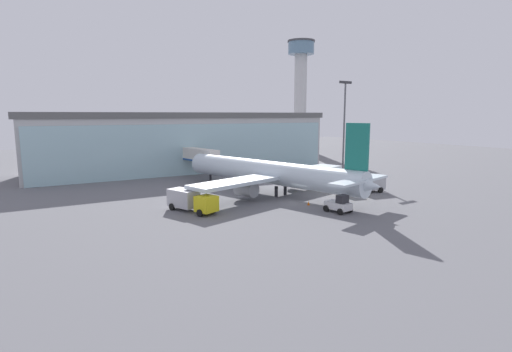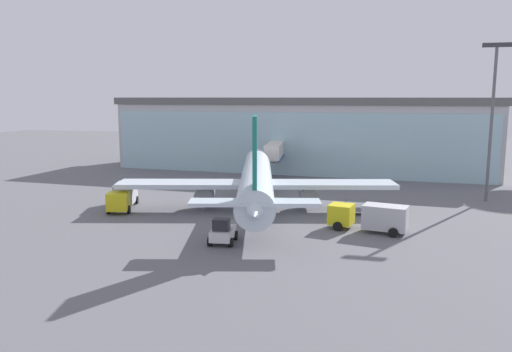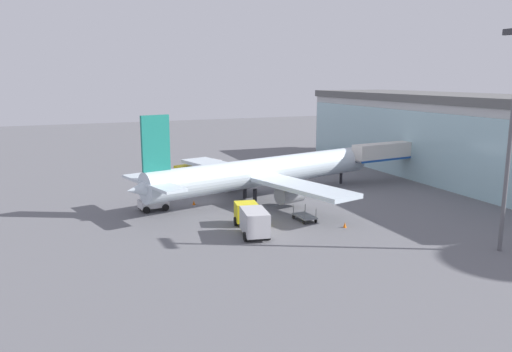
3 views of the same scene
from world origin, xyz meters
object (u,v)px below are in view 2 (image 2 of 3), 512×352
Objects in this scene: safety_cone_wingtip at (392,209)px; jet_bridge at (275,151)px; airplane at (256,180)px; pushback_tug at (223,232)px; fuel_truck at (371,216)px; baggage_cart at (356,210)px; catering_truck at (123,196)px; safety_cone_nose at (233,225)px; apron_light_mast at (492,109)px.

jet_bridge is at bearing 132.04° from safety_cone_wingtip.
pushback_tug is (0.41, -14.06, -2.32)m from airplane.
pushback_tug reaches higher than safety_cone_wingtip.
baggage_cart is (-1.62, 6.82, -0.97)m from fuel_truck.
catering_truck is 1.00× the size of fuel_truck.
catering_truck is at bearing 4.36° from fuel_truck.
airplane is 4.81× the size of fuel_truck.
safety_cone_nose is at bearing 165.88° from airplane.
baggage_cart is at bearing -104.39° from airplane.
safety_cone_nose is (2.10, -30.41, -4.01)m from jet_bridge.
jet_bridge is at bearing 159.59° from apron_light_mast.
jet_bridge is 0.34× the size of airplane.
catering_truck is (-14.90, -3.44, -1.83)m from airplane.
airplane is (2.24, -21.46, -0.99)m from jet_bridge.
fuel_truck is (12.84, -7.05, -1.83)m from airplane.
baggage_cart is (26.12, 3.21, -0.97)m from catering_truck.
apron_light_mast is 29.60m from airplane.
fuel_truck is 13.81× the size of safety_cone_wingtip.
catering_truck is at bearing -160.98° from apron_light_mast.
jet_bridge is 22.45× the size of safety_cone_wingtip.
safety_cone_wingtip is (15.15, 11.28, 0.00)m from safety_cone_nose.
baggage_cart is 5.13× the size of safety_cone_nose.
safety_cone_wingtip is at bearing -144.14° from jet_bridge.
baggage_cart is 17.56m from pushback_tug.
baggage_cart is at bearing -146.11° from safety_cone_wingtip.
apron_light_mast is 24.43m from fuel_truck.
baggage_cart is at bearing -154.35° from jet_bridge.
airplane is 11.56m from baggage_cart.
apron_light_mast reaches higher than baggage_cart.
jet_bridge reaches higher than pushback_tug.
jet_bridge is 32.37m from fuel_truck.
fuel_truck is at bearing -131.99° from airplane.
pushback_tug is 21.95m from safety_cone_wingtip.
fuel_truck is 2.26× the size of pushback_tug.
catering_truck is 18.64m from pushback_tug.
apron_light_mast is 34.39× the size of safety_cone_nose.
apron_light_mast is 2.49× the size of fuel_truck.
jet_bridge is at bearing -7.27° from airplane.
catering_truck is (-41.29, -14.24, -9.74)m from apron_light_mast.
pushback_tug is at bearing -136.26° from apron_light_mast.
catering_truck reaches higher than baggage_cart.
pushback_tug is 5.18m from safety_cone_nose.
airplane is at bearing -171.20° from safety_cone_wingtip.
safety_cone_wingtip is at bearing 36.67° from safety_cone_nose.
safety_cone_wingtip is (17.25, -19.13, -4.01)m from jet_bridge.
fuel_truck is at bearing -158.29° from jet_bridge.
airplane is 66.45× the size of safety_cone_nose.
jet_bridge is 25.80m from baggage_cart.
apron_light_mast is 34.39× the size of safety_cone_wingtip.
baggage_cart reaches higher than safety_cone_wingtip.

